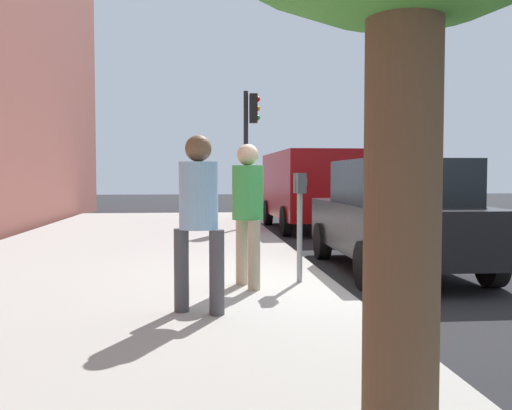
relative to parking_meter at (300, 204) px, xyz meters
The scene contains 8 objects.
ground_plane 1.28m from the parking_meter, 61.72° to the right, with size 80.00×80.00×0.00m, color #232326.
sidewalk_slab 2.77m from the parking_meter, 84.28° to the left, with size 28.00×6.00×0.15m, color #A8A59E.
parking_meter is the anchor object (origin of this frame).
pedestrian_at_meter 0.75m from the parking_meter, 111.84° to the left, with size 0.51×0.38×1.76m.
pedestrian_bystander 2.05m from the parking_meter, 140.61° to the left, with size 0.39×0.50×1.78m.
parked_sedan_near 2.38m from the parking_meter, 50.37° to the right, with size 4.41×1.99×1.77m.
parked_van_far 8.91m from the parking_meter, 11.79° to the right, with size 5.23×2.18×2.18m.
traffic_signal 7.97m from the parking_meter, ahead, with size 0.24×0.44×3.60m.
Camera 1 is at (-7.54, 1.77, 1.52)m, focal length 40.26 mm.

